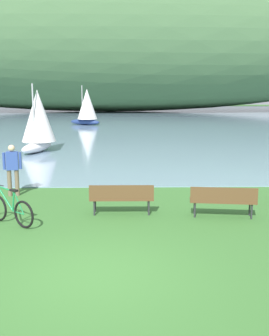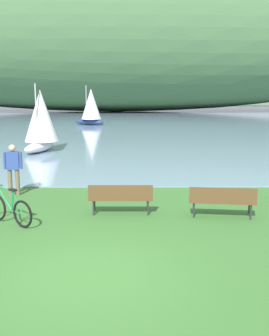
{
  "view_description": "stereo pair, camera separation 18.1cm",
  "coord_description": "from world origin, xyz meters",
  "px_view_note": "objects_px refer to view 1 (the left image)",
  "views": [
    {
      "loc": [
        0.66,
        -7.31,
        3.43
      ],
      "look_at": [
        0.93,
        5.71,
        1.0
      ],
      "focal_mm": 44.05,
      "sensor_mm": 36.0,
      "label": 1
    },
    {
      "loc": [
        0.84,
        -7.31,
        3.43
      ],
      "look_at": [
        0.93,
        5.71,
        1.0
      ],
      "focal_mm": 44.05,
      "sensor_mm": 36.0,
      "label": 2
    }
  ],
  "objects_px": {
    "park_bench_near_camera": "(122,197)",
    "person_at_shoreline": "(12,167)",
    "park_bench_further_along": "(223,199)",
    "bicycle_leaning_near_bench": "(10,210)",
    "sailboat_toward_hillside": "(87,106)",
    "sailboat_nearest_to_shore": "(38,120)"
  },
  "relations": [
    {
      "from": "bicycle_leaning_near_bench",
      "to": "sailboat_toward_hillside",
      "type": "distance_m",
      "value": 31.93
    },
    {
      "from": "park_bench_further_along",
      "to": "park_bench_near_camera",
      "type": "bearing_deg",
      "value": 173.2
    },
    {
      "from": "bicycle_leaning_near_bench",
      "to": "sailboat_nearest_to_shore",
      "type": "distance_m",
      "value": 13.34
    },
    {
      "from": "bicycle_leaning_near_bench",
      "to": "park_bench_further_along",
      "type": "bearing_deg",
      "value": 4.9
    },
    {
      "from": "person_at_shoreline",
      "to": "park_bench_further_along",
      "type": "bearing_deg",
      "value": -21.59
    },
    {
      "from": "sailboat_nearest_to_shore",
      "to": "sailboat_toward_hillside",
      "type": "xyz_separation_m",
      "value": [
        1.01,
        18.76,
        0.08
      ]
    },
    {
      "from": "park_bench_near_camera",
      "to": "sailboat_toward_hillside",
      "type": "height_order",
      "value": "sailboat_toward_hillside"
    },
    {
      "from": "person_at_shoreline",
      "to": "sailboat_nearest_to_shore",
      "type": "relative_size",
      "value": 0.45
    },
    {
      "from": "park_bench_further_along",
      "to": "bicycle_leaning_near_bench",
      "type": "height_order",
      "value": "bicycle_leaning_near_bench"
    },
    {
      "from": "park_bench_near_camera",
      "to": "person_at_shoreline",
      "type": "relative_size",
      "value": 1.05
    },
    {
      "from": "person_at_shoreline",
      "to": "sailboat_nearest_to_shore",
      "type": "xyz_separation_m",
      "value": [
        -1.25,
        10.09,
        0.85
      ]
    },
    {
      "from": "bicycle_leaning_near_bench",
      "to": "sailboat_nearest_to_shore",
      "type": "bearing_deg",
      "value": 98.56
    },
    {
      "from": "park_bench_near_camera",
      "to": "person_at_shoreline",
      "type": "xyz_separation_m",
      "value": [
        -3.62,
        2.2,
        0.46
      ]
    },
    {
      "from": "sailboat_nearest_to_shore",
      "to": "sailboat_toward_hillside",
      "type": "distance_m",
      "value": 18.79
    },
    {
      "from": "bicycle_leaning_near_bench",
      "to": "park_bench_near_camera",
      "type": "bearing_deg",
      "value": 15.83
    },
    {
      "from": "park_bench_near_camera",
      "to": "park_bench_further_along",
      "type": "height_order",
      "value": "same"
    },
    {
      "from": "sailboat_nearest_to_shore",
      "to": "sailboat_toward_hillside",
      "type": "bearing_deg",
      "value": 86.91
    },
    {
      "from": "park_bench_further_along",
      "to": "person_at_shoreline",
      "type": "relative_size",
      "value": 1.08
    },
    {
      "from": "bicycle_leaning_near_bench",
      "to": "sailboat_toward_hillside",
      "type": "bearing_deg",
      "value": 91.73
    },
    {
      "from": "park_bench_further_along",
      "to": "sailboat_toward_hillside",
      "type": "bearing_deg",
      "value": 101.95
    },
    {
      "from": "park_bench_near_camera",
      "to": "bicycle_leaning_near_bench",
      "type": "relative_size",
      "value": 1.24
    },
    {
      "from": "park_bench_further_along",
      "to": "sailboat_nearest_to_shore",
      "type": "distance_m",
      "value": 14.83
    }
  ]
}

